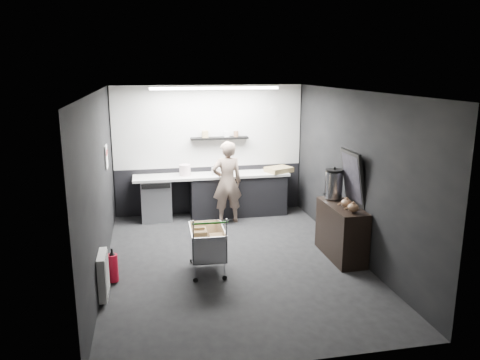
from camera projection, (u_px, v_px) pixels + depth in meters
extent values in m
plane|color=black|center=(233.00, 261.00, 7.55)|extent=(5.50, 5.50, 0.00)
plane|color=silver|center=(233.00, 91.00, 6.92)|extent=(5.50, 5.50, 0.00)
plane|color=black|center=(209.00, 150.00, 9.85)|extent=(5.50, 0.00, 5.50)
plane|color=black|center=(284.00, 244.00, 4.61)|extent=(5.50, 0.00, 5.50)
plane|color=black|center=(99.00, 186.00, 6.85)|extent=(0.00, 5.50, 5.50)
plane|color=black|center=(354.00, 174.00, 7.62)|extent=(0.00, 5.50, 5.50)
cube|color=beige|center=(209.00, 127.00, 9.72)|extent=(3.95, 0.02, 1.70)
cube|color=black|center=(210.00, 189.00, 10.03)|extent=(3.95, 0.02, 1.00)
cube|color=black|center=(219.00, 138.00, 9.71)|extent=(1.20, 0.22, 0.04)
cylinder|color=silver|center=(274.00, 111.00, 9.91)|extent=(0.20, 0.03, 0.20)
cube|color=white|center=(106.00, 157.00, 8.05)|extent=(0.02, 0.30, 0.40)
cube|color=red|center=(106.00, 153.00, 8.03)|extent=(0.02, 0.22, 0.10)
cube|color=silver|center=(103.00, 275.00, 6.24)|extent=(0.10, 0.50, 0.60)
cube|color=white|center=(215.00, 88.00, 8.69)|extent=(2.40, 0.20, 0.04)
cube|color=black|center=(238.00, 195.00, 9.86)|extent=(2.00, 0.56, 0.85)
cube|color=beige|center=(212.00, 176.00, 9.65)|extent=(3.20, 0.60, 0.05)
cube|color=#9EA0A5|center=(156.00, 199.00, 9.54)|extent=(0.60, 0.58, 0.85)
cube|color=black|center=(156.00, 186.00, 9.17)|extent=(0.56, 0.02, 0.10)
imported|color=#B9A692|center=(227.00, 182.00, 9.28)|extent=(0.63, 0.44, 1.66)
cube|color=silver|center=(207.00, 254.00, 7.11)|extent=(0.53, 0.80, 0.02)
cube|color=silver|center=(191.00, 243.00, 7.02)|extent=(0.04, 0.79, 0.42)
cube|color=silver|center=(223.00, 240.00, 7.11)|extent=(0.04, 0.79, 0.42)
cube|color=silver|center=(211.00, 251.00, 6.70)|extent=(0.51, 0.03, 0.42)
cube|color=silver|center=(204.00, 233.00, 7.43)|extent=(0.51, 0.03, 0.42)
cylinder|color=silver|center=(196.00, 272.00, 6.77)|extent=(0.02, 0.02, 0.28)
cylinder|color=silver|center=(225.00, 270.00, 6.85)|extent=(0.02, 0.02, 0.28)
cylinder|color=silver|center=(191.00, 254.00, 7.44)|extent=(0.02, 0.02, 0.28)
cylinder|color=silver|center=(218.00, 252.00, 7.52)|extent=(0.02, 0.02, 0.28)
cylinder|color=green|center=(211.00, 223.00, 6.54)|extent=(0.51, 0.05, 0.03)
cube|color=olive|center=(199.00, 241.00, 7.14)|extent=(0.23, 0.28, 0.35)
cube|color=olive|center=(217.00, 245.00, 6.99)|extent=(0.21, 0.26, 0.31)
cylinder|color=black|center=(196.00, 280.00, 6.79)|extent=(0.07, 0.03, 0.07)
cylinder|color=black|center=(192.00, 261.00, 7.47)|extent=(0.07, 0.03, 0.07)
cylinder|color=black|center=(225.00, 277.00, 6.88)|extent=(0.07, 0.03, 0.07)
cylinder|color=black|center=(218.00, 259.00, 7.55)|extent=(0.07, 0.03, 0.07)
cube|color=black|center=(341.00, 231.00, 7.63)|extent=(0.44, 1.18, 0.88)
cylinder|color=silver|center=(334.00, 185.00, 7.84)|extent=(0.29, 0.29, 0.45)
cylinder|color=black|center=(334.00, 171.00, 7.78)|extent=(0.29, 0.29, 0.04)
sphere|color=black|center=(334.00, 168.00, 7.77)|extent=(0.05, 0.05, 0.05)
ellipsoid|color=brown|center=(346.00, 203.00, 7.36)|extent=(0.18, 0.18, 0.14)
ellipsoid|color=brown|center=(353.00, 208.00, 7.13)|extent=(0.18, 0.18, 0.14)
cube|color=black|center=(353.00, 178.00, 7.50)|extent=(0.20, 0.69, 0.88)
cube|color=black|center=(352.00, 178.00, 7.50)|extent=(0.14, 0.59, 0.76)
cylinder|color=#B10B20|center=(113.00, 268.00, 6.74)|extent=(0.15, 0.15, 0.41)
cone|color=black|center=(112.00, 253.00, 6.69)|extent=(0.10, 0.10, 0.06)
cylinder|color=black|center=(112.00, 250.00, 6.68)|extent=(0.03, 0.03, 0.06)
cube|color=#917B4D|center=(279.00, 170.00, 9.86)|extent=(0.62, 0.56, 0.10)
cylinder|color=silver|center=(185.00, 170.00, 9.51)|extent=(0.23, 0.23, 0.23)
cube|color=silver|center=(216.00, 171.00, 9.60)|extent=(0.17, 0.14, 0.14)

